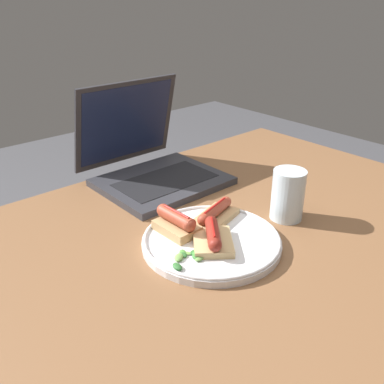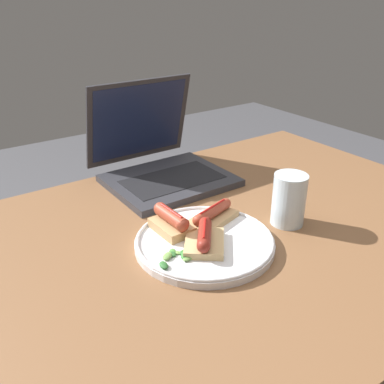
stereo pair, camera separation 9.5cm
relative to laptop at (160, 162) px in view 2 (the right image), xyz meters
The scene contains 8 objects.
desk 0.36m from the laptop, 114.07° to the right, with size 1.46×0.86×0.73m.
laptop is the anchor object (origin of this frame).
plate 0.36m from the laptop, 107.08° to the right, with size 0.28×0.28×0.02m.
sausage_toast_left 0.38m from the laptop, 108.29° to the right, with size 0.12×0.12×0.04m.
sausage_toast_middle 0.30m from the laptop, 99.31° to the right, with size 0.13×0.09×0.04m.
sausage_toast_right 0.31m from the laptop, 116.81° to the right, with size 0.06×0.12×0.05m.
salad_pile 0.41m from the laptop, 116.96° to the right, with size 0.08×0.06×0.01m.
drinking_glass 0.39m from the laptop, 74.87° to the right, with size 0.07×0.07×0.12m.
Camera 2 is at (-0.41, -0.61, 1.20)m, focal length 40.00 mm.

